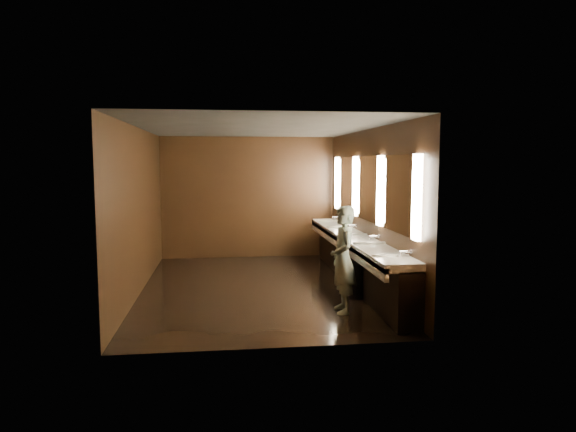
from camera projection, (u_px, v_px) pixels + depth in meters
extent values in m
plane|color=black|center=(257.00, 287.00, 9.10)|extent=(6.00, 6.00, 0.00)
cube|color=#2D2D2B|center=(256.00, 128.00, 8.81)|extent=(4.00, 6.00, 0.02)
cube|color=black|center=(248.00, 197.00, 11.91)|extent=(4.00, 0.02, 2.80)
cube|color=black|center=(274.00, 232.00, 5.99)|extent=(4.00, 0.02, 2.80)
cube|color=black|center=(139.00, 210.00, 8.70)|extent=(0.02, 6.00, 2.80)
cube|color=black|center=(368.00, 208.00, 9.21)|extent=(0.02, 6.00, 2.80)
cube|color=black|center=(357.00, 263.00, 9.29)|extent=(0.36, 5.40, 0.81)
cube|color=white|center=(353.00, 238.00, 9.23)|extent=(0.55, 5.40, 0.12)
cube|color=white|center=(339.00, 243.00, 9.21)|extent=(0.06, 5.40, 0.18)
cylinder|color=silver|center=(406.00, 251.00, 7.07)|extent=(0.18, 0.04, 0.04)
cylinder|color=silver|center=(375.00, 236.00, 8.51)|extent=(0.18, 0.04, 0.04)
cylinder|color=silver|center=(353.00, 226.00, 9.96)|extent=(0.18, 0.04, 0.04)
cylinder|color=silver|center=(336.00, 217.00, 11.41)|extent=(0.18, 0.04, 0.04)
cube|color=#FEE7C3|center=(417.00, 197.00, 6.80)|extent=(0.06, 0.22, 1.15)
cube|color=white|center=(398.00, 194.00, 7.59)|extent=(0.03, 1.32, 1.15)
cube|color=#FEE7C3|center=(380.00, 191.00, 8.38)|extent=(0.06, 0.23, 1.15)
cube|color=white|center=(368.00, 188.00, 9.17)|extent=(0.03, 1.32, 1.15)
cube|color=#FEE7C3|center=(355.00, 186.00, 9.95)|extent=(0.06, 0.23, 1.15)
cube|color=white|center=(346.00, 184.00, 10.75)|extent=(0.03, 1.32, 1.15)
cube|color=#FEE7C3|center=(337.00, 183.00, 11.53)|extent=(0.06, 0.22, 1.15)
imported|color=#7CB3B9|center=(343.00, 259.00, 7.55)|extent=(0.39, 0.58, 1.58)
cylinder|color=black|center=(356.00, 280.00, 8.42)|extent=(0.40, 0.40, 0.57)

